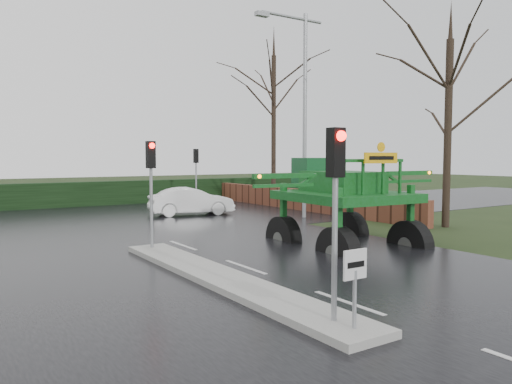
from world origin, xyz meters
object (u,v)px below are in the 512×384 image
traffic_signal_far (196,164)px  street_light_right (300,96)px  white_sedan (191,215)px  crop_sprayer (335,188)px  traffic_signal_near (336,182)px  traffic_signal_mid (151,171)px  keep_left_sign (355,276)px

traffic_signal_far → street_light_right: street_light_right is taller
traffic_signal_far → white_sedan: bearing=60.3°
traffic_signal_far → crop_sprayer: 16.10m
traffic_signal_near → street_light_right: (9.49, 13.01, 3.40)m
traffic_signal_mid → crop_sprayer: bearing=-34.7°
street_light_right → crop_sprayer: street_light_right is taller
traffic_signal_near → traffic_signal_far: same height
traffic_signal_mid → crop_sprayer: size_ratio=0.45×
traffic_signal_mid → crop_sprayer: crop_sprayer is taller
keep_left_sign → traffic_signal_far: size_ratio=0.38×
white_sedan → street_light_right: bearing=-123.8°
crop_sprayer → white_sedan: bearing=89.7°
traffic_signal_mid → crop_sprayer: (4.73, -3.27, -0.52)m
keep_left_sign → white_sedan: 18.41m
crop_sprayer → traffic_signal_mid: bearing=148.9°
keep_left_sign → crop_sprayer: size_ratio=0.17×
traffic_signal_mid → white_sedan: size_ratio=0.81×
traffic_signal_mid → traffic_signal_far: bearing=58.1°
keep_left_sign → traffic_signal_mid: bearing=90.0°
traffic_signal_near → crop_sprayer: size_ratio=0.45×
traffic_signal_mid → white_sedan: (5.53, 8.54, -2.59)m
traffic_signal_near → traffic_signal_far: size_ratio=1.00×
traffic_signal_near → street_light_right: street_light_right is taller
keep_left_sign → traffic_signal_mid: (0.00, 8.99, 1.53)m
traffic_signal_mid → crop_sprayer: 5.78m
keep_left_sign → traffic_signal_near: 1.61m
traffic_signal_far → street_light_right: size_ratio=0.35×
street_light_right → crop_sprayer: (-4.76, -7.78, -3.92)m
traffic_signal_near → traffic_signal_mid: same height
traffic_signal_far → white_sedan: traffic_signal_far is taller
white_sedan → crop_sprayer: bearing=-172.2°
traffic_signal_near → traffic_signal_mid: size_ratio=1.00×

